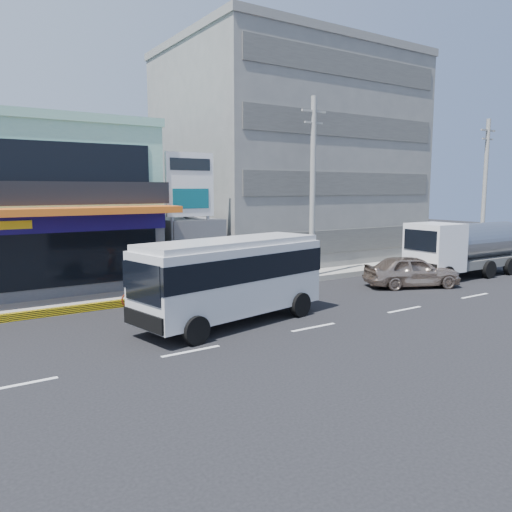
{
  "coord_description": "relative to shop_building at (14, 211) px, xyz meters",
  "views": [
    {
      "loc": [
        -11.62,
        -13.81,
        5.08
      ],
      "look_at": [
        0.13,
        4.08,
        2.2
      ],
      "focal_mm": 35.0,
      "sensor_mm": 36.0,
      "label": 1
    }
  ],
  "objects": [
    {
      "name": "gap_structure",
      "position": [
        8.0,
        -1.95,
        -2.25
      ],
      "size": [
        3.0,
        6.0,
        3.5
      ],
      "primitive_type": "cube",
      "color": "#4D4E52",
      "rests_on": "ground"
    },
    {
      "name": "sedan",
      "position": [
        17.27,
        -10.77,
        -3.16
      ],
      "size": [
        5.28,
        3.77,
        1.67
      ],
      "primitive_type": "imported",
      "rotation": [
        0.0,
        0.0,
        1.16
      ],
      "color": "tan",
      "rests_on": "ground"
    },
    {
      "name": "utility_pole_near",
      "position": [
        14.0,
        -6.55,
        1.15
      ],
      "size": [
        1.6,
        0.3,
        10.0
      ],
      "color": "#999993",
      "rests_on": "ground"
    },
    {
      "name": "minibus",
      "position": [
        5.77,
        -11.75,
        -2.08
      ],
      "size": [
        8.01,
        3.89,
        3.21
      ],
      "color": "silver",
      "rests_on": "ground"
    },
    {
      "name": "satellite_dish",
      "position": [
        8.0,
        -2.95,
        -0.42
      ],
      "size": [
        1.5,
        1.5,
        0.15
      ],
      "primitive_type": "cylinder",
      "color": "slate",
      "rests_on": "gap_structure"
    },
    {
      "name": "ground",
      "position": [
        8.0,
        -13.95,
        -4.0
      ],
      "size": [
        120.0,
        120.0,
        0.0
      ],
      "primitive_type": "plane",
      "color": "black",
      "rests_on": "ground"
    },
    {
      "name": "tanker_truck",
      "position": [
        22.18,
        -10.33,
        -2.28
      ],
      "size": [
        8.17,
        2.76,
        3.2
      ],
      "color": "white",
      "rests_on": "ground"
    },
    {
      "name": "concrete_building",
      "position": [
        18.0,
        1.05,
        3.0
      ],
      "size": [
        16.0,
        12.0,
        14.0
      ],
      "primitive_type": "cube",
      "color": "gray",
      "rests_on": "ground"
    },
    {
      "name": "utility_pole_far",
      "position": [
        30.0,
        -6.55,
        1.15
      ],
      "size": [
        1.6,
        0.3,
        10.0
      ],
      "color": "#999993",
      "rests_on": "ground"
    },
    {
      "name": "sidewalk",
      "position": [
        13.0,
        -4.45,
        -3.85
      ],
      "size": [
        70.0,
        5.0,
        0.3
      ],
      "primitive_type": "cube",
      "color": "gray",
      "rests_on": "ground"
    },
    {
      "name": "billboard",
      "position": [
        7.5,
        -4.75,
        0.93
      ],
      "size": [
        2.6,
        0.18,
        6.9
      ],
      "color": "gray",
      "rests_on": "ground"
    },
    {
      "name": "motorcycle_rider",
      "position": [
        4.0,
        -7.15,
        -3.18
      ],
      "size": [
        1.99,
        0.86,
        2.48
      ],
      "color": "maroon",
      "rests_on": "ground"
    },
    {
      "name": "shop_building",
      "position": [
        0.0,
        0.0,
        0.0
      ],
      "size": [
        12.4,
        11.7,
        8.0
      ],
      "color": "#4D4E52",
      "rests_on": "ground"
    }
  ]
}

